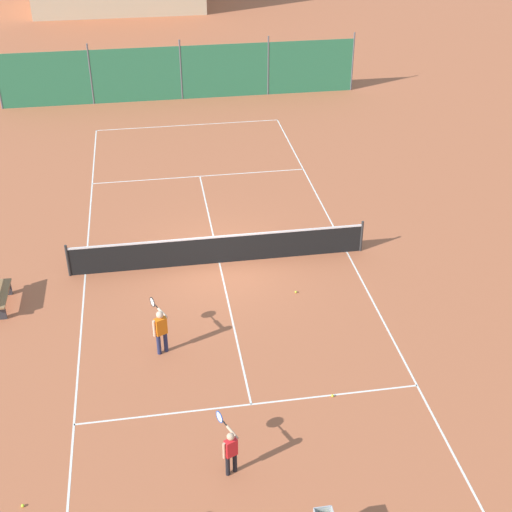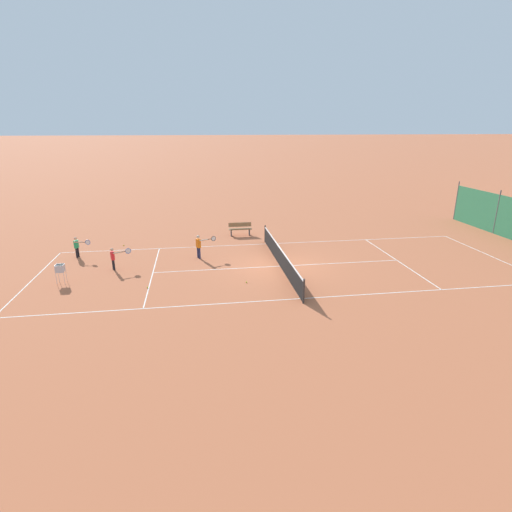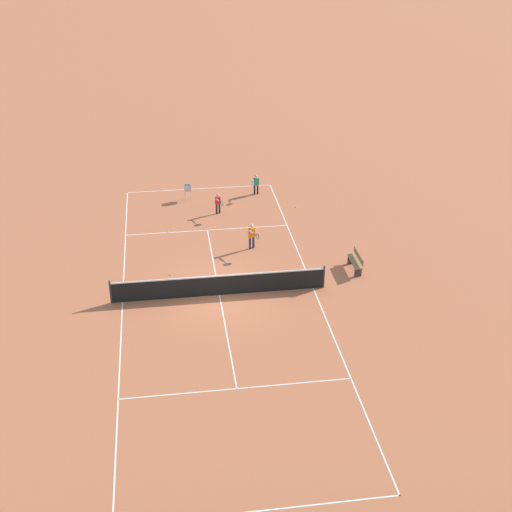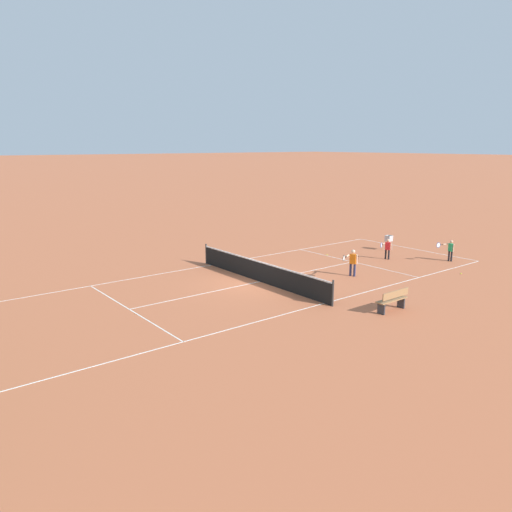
% 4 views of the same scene
% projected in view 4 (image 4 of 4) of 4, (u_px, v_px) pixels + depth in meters
% --- Properties ---
extents(ground_plane, '(600.00, 600.00, 0.00)m').
position_uv_depth(ground_plane, '(260.00, 282.00, 22.94)').
color(ground_plane, '#B7603D').
extents(court_line_markings, '(8.25, 23.85, 0.01)m').
position_uv_depth(court_line_markings, '(260.00, 282.00, 22.94)').
color(court_line_markings, white).
rests_on(court_line_markings, ground).
extents(tennis_net, '(9.18, 0.08, 1.06)m').
position_uv_depth(tennis_net, '(260.00, 271.00, 22.83)').
color(tennis_net, '#2D2D2D').
rests_on(tennis_net, ground).
extents(player_far_baseline, '(0.56, 0.94, 1.15)m').
position_uv_depth(player_far_baseline, '(450.00, 249.00, 26.84)').
color(player_far_baseline, black).
rests_on(player_far_baseline, ground).
extents(player_near_service, '(0.44, 1.10, 1.29)m').
position_uv_depth(player_near_service, '(352.00, 261.00, 23.72)').
color(player_near_service, '#23284C').
rests_on(player_near_service, ground).
extents(player_near_baseline, '(0.39, 1.00, 1.14)m').
position_uv_depth(player_near_baseline, '(387.00, 247.00, 27.23)').
color(player_near_baseline, black).
rests_on(player_near_baseline, ground).
extents(tennis_ball_by_net_left, '(0.07, 0.07, 0.07)m').
position_uv_depth(tennis_ball_by_net_left, '(461.00, 273.00, 24.26)').
color(tennis_ball_by_net_left, '#CCE033').
rests_on(tennis_ball_by_net_left, ground).
extents(tennis_ball_alley_right, '(0.07, 0.07, 0.07)m').
position_uv_depth(tennis_ball_alley_right, '(266.00, 266.00, 25.69)').
color(tennis_ball_alley_right, '#CCE033').
rests_on(tennis_ball_alley_right, ground).
extents(tennis_ball_by_net_right, '(0.07, 0.07, 0.07)m').
position_uv_depth(tennis_ball_by_net_right, '(327.00, 255.00, 28.33)').
color(tennis_ball_by_net_right, '#CCE033').
rests_on(tennis_ball_by_net_right, ground).
extents(ball_hopper, '(0.36, 0.36, 0.89)m').
position_uv_depth(ball_hopper, '(389.00, 239.00, 29.63)').
color(ball_hopper, '#B7B7BC').
rests_on(ball_hopper, ground).
extents(courtside_bench, '(0.36, 1.50, 0.84)m').
position_uv_depth(courtside_bench, '(393.00, 300.00, 18.79)').
color(courtside_bench, olive).
rests_on(courtside_bench, ground).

